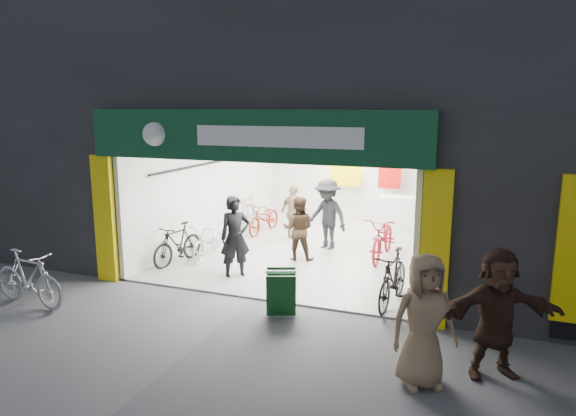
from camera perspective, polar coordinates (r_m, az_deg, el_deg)
The scene contains 17 objects.
ground at distance 9.78m, azimuth -4.00°, elevation -10.09°, with size 60.00×60.00×0.00m, color #56565B.
building at distance 13.59m, azimuth 8.52°, elevation 14.32°, with size 17.00×10.27×8.00m.
bike_left_front at distance 12.32m, azimuth -8.83°, elevation -3.62°, with size 0.56×1.61×0.85m, color silver.
bike_left_midfront at distance 11.96m, azimuth -12.16°, elevation -3.94°, with size 0.45×1.58×0.95m, color black.
bike_left_midback at distance 14.51m, azimuth -2.65°, elevation -1.13°, with size 0.60×1.71×0.90m, color maroon.
bike_left_back at distance 15.17m, azimuth -4.42°, elevation -0.31°, with size 0.50×1.76×1.06m, color silver.
bike_right_front at distance 9.48m, azimuth 11.58°, elevation -7.70°, with size 0.48×1.70×1.02m, color black.
bike_right_mid at distance 12.29m, azimuth 10.55°, elevation -3.24°, with size 0.69×1.98×1.04m, color maroon.
bike_right_back at distance 14.21m, azimuth 14.72°, elevation -1.50°, with size 0.48×1.71×1.03m, color silver.
parked_bike at distance 10.40m, azimuth -26.87°, elevation -6.98°, with size 0.49×1.72×1.03m, color #BABABF.
customer_a at distance 10.74m, azimuth -5.88°, elevation -3.27°, with size 0.64×0.42×1.75m, color black.
customer_b at distance 11.89m, azimuth 1.16°, elevation -2.34°, with size 0.74×0.58×1.52m, color #342217.
customer_c at distance 12.81m, azimuth 4.37°, elevation -0.76°, with size 1.16×0.67×1.80m, color black.
customer_d at distance 13.76m, azimuth 0.63°, elevation -0.52°, with size 0.88×0.37×1.50m, color #907D54.
pedestrian_near at distance 6.88m, azimuth 14.85°, elevation -12.01°, with size 0.86×0.56×1.76m, color #846A4D.
pedestrian_far at distance 7.40m, azimuth 22.18°, elevation -10.77°, with size 1.64×0.52×1.77m, color #331F17.
sandwich_board at distance 8.91m, azimuth -0.77°, elevation -9.28°, with size 0.65×0.66×0.78m.
Camera 1 is at (3.85, -8.26, 3.55)m, focal length 32.00 mm.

